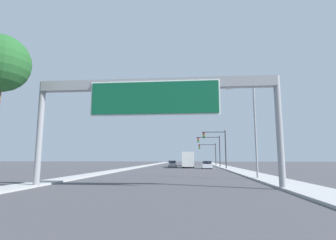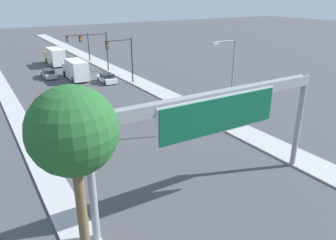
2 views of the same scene
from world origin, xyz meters
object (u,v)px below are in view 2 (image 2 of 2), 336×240
object	(u,v)px
traffic_light_near_intersection	(124,54)
palm_tree_foreground	(73,134)
sign_gantry	(218,112)
car_near_center	(107,78)
street_lamp_right	(230,79)
car_near_right	(48,74)
truck_box_secondary	(55,57)
truck_box_primary	(75,70)
traffic_light_mid_block	(98,46)
traffic_light_far_intersection	(81,43)

from	to	relation	value
traffic_light_near_intersection	palm_tree_foreground	xyz separation A→B (m)	(-16.77, -32.68, 3.21)
sign_gantry	car_near_center	distance (m)	33.47
traffic_light_near_intersection	street_lamp_right	size ratio (longest dim) A/B	0.76
palm_tree_foreground	street_lamp_right	distance (m)	20.95
palm_tree_foreground	car_near_right	bearing A→B (deg)	79.76
car_near_right	truck_box_secondary	world-z (taller)	truck_box_secondary
car_near_right	street_lamp_right	world-z (taller)	street_lamp_right
truck_box_primary	traffic_light_mid_block	distance (m)	6.78
car_near_right	traffic_light_near_intersection	xyz separation A→B (m)	(8.99, -10.36, 3.93)
truck_box_primary	traffic_light_mid_block	xyz separation A→B (m)	(5.19, 3.20, 2.95)
palm_tree_foreground	street_lamp_right	world-z (taller)	palm_tree_foreground
car_near_center	traffic_light_mid_block	xyz separation A→B (m)	(1.69, 7.50, 3.90)
truck_box_secondary	traffic_light_far_intersection	distance (m)	5.68
car_near_center	traffic_light_mid_block	world-z (taller)	traffic_light_mid_block
car_near_center	traffic_light_far_intersection	size ratio (longest dim) A/B	0.77
car_near_center	traffic_light_far_intersection	distance (m)	17.87
sign_gantry	truck_box_secondary	bearing A→B (deg)	88.00
car_near_right	traffic_light_far_intersection	xyz separation A→B (m)	(8.74, 9.64, 3.17)
sign_gantry	palm_tree_foreground	bearing A→B (deg)	-164.88
traffic_light_mid_block	palm_tree_foreground	world-z (taller)	palm_tree_foreground
truck_box_primary	street_lamp_right	world-z (taller)	street_lamp_right
traffic_light_mid_block	truck_box_secondary	bearing A→B (deg)	117.55
street_lamp_right	traffic_light_mid_block	bearing A→B (deg)	92.38
traffic_light_mid_block	car_near_right	bearing A→B (deg)	177.62
car_near_center	traffic_light_mid_block	distance (m)	8.62
car_near_center	sign_gantry	bearing A→B (deg)	-99.15
traffic_light_far_intersection	palm_tree_foreground	bearing A→B (deg)	-107.41
traffic_light_far_intersection	palm_tree_foreground	size ratio (longest dim) A/B	0.58
car_near_right	palm_tree_foreground	xyz separation A→B (m)	(-7.78, -43.05, 7.14)
traffic_light_near_intersection	traffic_light_mid_block	world-z (taller)	traffic_light_near_intersection
car_near_center	street_lamp_right	bearing A→B (deg)	-82.95
truck_box_secondary	palm_tree_foreground	distance (m)	54.19
sign_gantry	truck_box_primary	size ratio (longest dim) A/B	2.32
car_near_center	palm_tree_foreground	xyz separation A→B (m)	(-14.78, -35.18, 7.14)
sign_gantry	car_near_center	xyz separation A→B (m)	(5.25, 32.61, -5.42)
sign_gantry	traffic_light_far_intersection	world-z (taller)	sign_gantry
car_near_right	street_lamp_right	size ratio (longest dim) A/B	0.51
traffic_light_near_intersection	street_lamp_right	bearing A→B (deg)	-87.31
truck_box_primary	traffic_light_far_intersection	xyz separation A→B (m)	(5.24, 13.20, 2.23)
car_near_center	truck_box_secondary	distance (m)	17.83
car_near_right	car_near_center	world-z (taller)	car_near_center
palm_tree_foreground	truck_box_primary	bearing A→B (deg)	74.06
car_near_center	truck_box_primary	world-z (taller)	truck_box_primary
car_near_right	truck_box_secondary	bearing A→B (deg)	69.96
palm_tree_foreground	sign_gantry	bearing A→B (deg)	15.12
car_near_center	truck_box_secondary	size ratio (longest dim) A/B	0.59
traffic_light_mid_block	street_lamp_right	xyz separation A→B (m)	(1.33, -31.91, 0.78)
street_lamp_right	truck_box_primary	bearing A→B (deg)	102.79
truck_box_primary	street_lamp_right	size ratio (longest dim) A/B	0.80
traffic_light_near_intersection	traffic_light_mid_block	distance (m)	10.00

